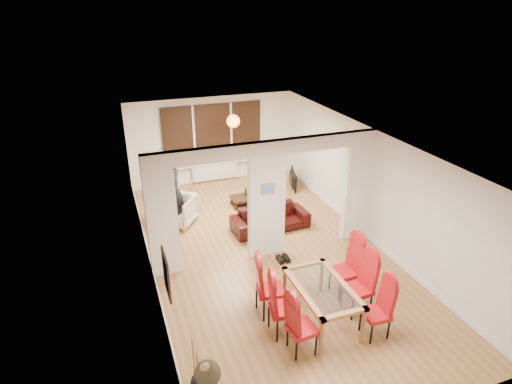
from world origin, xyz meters
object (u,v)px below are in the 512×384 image
sofa (270,218)px  bowl (254,195)px  dining_chair_rb (358,285)px  person (174,190)px  dining_chair_lc (270,286)px  dining_table (321,303)px  dining_chair_ra (376,310)px  dining_chair_rc (345,268)px  television (291,179)px  armchair (177,210)px  dining_chair_la (302,325)px  bottle (246,192)px  coffee_table (251,200)px  dining_chair_lb (284,305)px

sofa → bowl: 1.43m
dining_chair_rb → person: bearing=114.1°
dining_chair_lc → dining_table: bearing=-22.1°
dining_chair_ra → dining_chair_lc: bearing=144.6°
dining_chair_rc → sofa: bearing=95.3°
dining_chair_ra → bowl: bearing=94.8°
dining_chair_rc → bowl: 4.30m
dining_chair_rb → television: dining_chair_rb is taller
dining_table → armchair: 4.71m
sofa → bowl: bearing=83.0°
dining_chair_la → dining_chair_lc: 1.04m
bottle → bowl: (0.22, -0.07, -0.10)m
armchair → coffee_table: armchair is taller
person → bowl: 2.31m
dining_chair_la → armchair: 5.05m
armchair → dining_chair_rc: bearing=-20.8°
dining_chair_lb → dining_chair_ra: size_ratio=1.11×
armchair → coffee_table: 2.15m
dining_chair_rc → bottle: 4.38m
dining_chair_lc → coffee_table: size_ratio=1.07×
dining_table → dining_chair_lb: (-0.73, -0.04, 0.21)m
dining_chair_la → dining_chair_lb: (-0.11, 0.49, 0.04)m
dining_table → person: bearing=111.1°
television → dining_chair_lb: bearing=171.2°
dining_table → bottle: dining_table is taller
armchair → sofa: bearing=10.6°
dining_table → sofa: bearing=83.4°
dining_chair_rb → dining_table: bearing=174.9°
bottle → dining_chair_lc: bearing=-103.1°
dining_chair_lb → coffee_table: 5.03m
armchair → television: size_ratio=0.89×
armchair → dining_chair_la: bearing=-40.9°
dining_chair_lb → armchair: size_ratio=1.38×
dining_chair_ra → person: bearing=117.9°
coffee_table → bowl: 0.18m
television → bottle: 1.76m
bottle → bowl: 0.25m
dining_table → bowl: dining_table is taller
dining_chair_ra → television: 6.27m
dining_chair_lb → sofa: dining_chair_lb is taller
dining_chair_la → dining_chair_ra: bearing=-10.5°
dining_table → dining_chair_lc: bearing=146.8°
dining_chair_la → television: bearing=61.0°
sofa → television: size_ratio=2.04×
dining_table → dining_chair_rc: dining_chair_rc is taller
sofa → armchair: (-2.09, 1.03, 0.10)m
dining_chair_la → bottle: bearing=74.3°
dining_chair_lb → dining_chair_lc: 0.54m
sofa → dining_chair_lb: bearing=-111.5°
dining_chair_rb → bowl: size_ratio=5.16×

